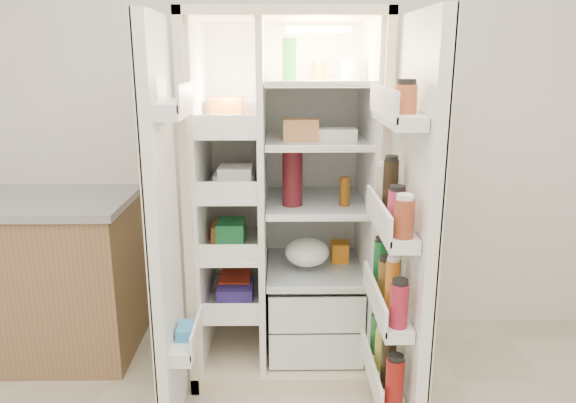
{
  "coord_description": "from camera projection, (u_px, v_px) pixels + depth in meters",
  "views": [
    {
      "loc": [
        -0.01,
        -1.07,
        1.6
      ],
      "look_at": [
        0.03,
        1.25,
        0.98
      ],
      "focal_mm": 34.0,
      "sensor_mm": 36.0,
      "label": 1
    }
  ],
  "objects": [
    {
      "name": "freezer_door",
      "position": [
        164.0,
        235.0,
        2.23
      ],
      "size": [
        0.15,
        0.4,
        1.72
      ],
      "color": "white",
      "rests_on": "floor"
    },
    {
      "name": "fridge_door",
      "position": [
        408.0,
        246.0,
        2.16
      ],
      "size": [
        0.17,
        0.58,
        1.72
      ],
      "color": "white",
      "rests_on": "floor"
    },
    {
      "name": "refrigerator",
      "position": [
        288.0,
        224.0,
        2.86
      ],
      "size": [
        0.92,
        0.7,
        1.8
      ],
      "color": "beige",
      "rests_on": "floor"
    },
    {
      "name": "kitchen_counter",
      "position": [
        23.0,
        277.0,
        2.94
      ],
      "size": [
        1.21,
        0.65,
        0.88
      ],
      "color": "#8C6146",
      "rests_on": "floor"
    },
    {
      "name": "wall_back",
      "position": [
        281.0,
        102.0,
        3.03
      ],
      "size": [
        4.0,
        0.02,
        2.7
      ],
      "primitive_type": "cube",
      "color": "silver",
      "rests_on": "floor"
    }
  ]
}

